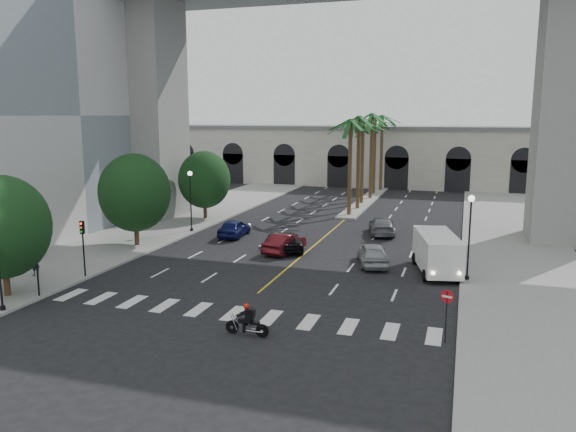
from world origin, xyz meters
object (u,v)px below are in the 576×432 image
(traffic_signal_near, at_px, (36,254))
(pedestrian_a, at_px, (35,262))
(motorcycle_rider, at_px, (248,321))
(traffic_signal_far, at_px, (83,239))
(car_c, at_px, (285,241))
(lamp_post_right, at_px, (470,230))
(pedestrian_b, at_px, (38,246))
(car_e, at_px, (234,228))
(car_a, at_px, (373,254))
(car_d, at_px, (382,226))
(car_b, at_px, (285,243))
(cargo_van, at_px, (437,252))
(lamp_post_left_far, at_px, (191,196))
(do_not_enter_sign, at_px, (447,305))

(traffic_signal_near, relative_size, pedestrian_a, 2.05)
(motorcycle_rider, bearing_deg, traffic_signal_far, 159.16)
(car_c, bearing_deg, lamp_post_right, 137.61)
(pedestrian_a, height_order, pedestrian_b, pedestrian_b)
(lamp_post_right, relative_size, pedestrian_b, 2.95)
(traffic_signal_far, distance_m, car_e, 14.77)
(car_c, bearing_deg, car_a, 137.71)
(car_a, distance_m, pedestrian_b, 23.20)
(traffic_signal_far, relative_size, car_d, 0.73)
(lamp_post_right, height_order, traffic_signal_near, lamp_post_right)
(car_b, distance_m, cargo_van, 11.25)
(lamp_post_right, distance_m, car_a, 6.91)
(car_b, distance_m, car_e, 6.96)
(lamp_post_left_far, bearing_deg, do_not_enter_sign, -39.56)
(car_b, distance_m, pedestrian_b, 17.34)
(pedestrian_b, bearing_deg, pedestrian_a, -46.01)
(lamp_post_right, height_order, car_c, lamp_post_right)
(lamp_post_left_far, distance_m, car_a, 17.87)
(car_a, relative_size, pedestrian_b, 2.50)
(do_not_enter_sign, bearing_deg, lamp_post_right, 102.98)
(cargo_van, distance_m, do_not_enter_sign, 11.57)
(car_a, bearing_deg, car_c, -34.63)
(lamp_post_right, height_order, car_a, lamp_post_right)
(motorcycle_rider, bearing_deg, cargo_van, 62.08)
(car_e, height_order, pedestrian_b, pedestrian_b)
(car_e, bearing_deg, lamp_post_right, 154.62)
(car_a, bearing_deg, do_not_enter_sign, 96.97)
(car_c, relative_size, car_d, 1.01)
(lamp_post_left_far, bearing_deg, car_c, -20.59)
(traffic_signal_near, relative_size, do_not_enter_sign, 1.49)
(lamp_post_left_far, distance_m, traffic_signal_near, 18.51)
(car_d, xyz_separation_m, pedestrian_b, (-21.58, -16.09, 0.33))
(traffic_signal_far, bearing_deg, car_d, 50.13)
(car_a, xyz_separation_m, car_c, (-7.01, 2.32, -0.07))
(motorcycle_rider, xyz_separation_m, car_c, (-3.54, 16.37, -0.00))
(car_a, xyz_separation_m, do_not_enter_sign, (5.23, -12.14, 1.01))
(pedestrian_b, height_order, do_not_enter_sign, do_not_enter_sign)
(lamp_post_right, relative_size, car_e, 1.23)
(car_d, bearing_deg, do_not_enter_sign, 92.67)
(traffic_signal_near, bearing_deg, pedestrian_a, 133.55)
(lamp_post_left_far, relative_size, car_c, 1.06)
(motorcycle_rider, bearing_deg, car_b, 103.88)
(car_a, height_order, pedestrian_b, pedestrian_b)
(pedestrian_a, bearing_deg, pedestrian_b, 127.91)
(lamp_post_right, relative_size, traffic_signal_far, 1.47)
(lamp_post_left_far, distance_m, motorcycle_rider, 24.10)
(car_a, xyz_separation_m, car_e, (-12.49, 5.53, -0.03))
(traffic_signal_far, bearing_deg, car_a, 27.29)
(car_c, relative_size, pedestrian_b, 2.78)
(lamp_post_right, xyz_separation_m, car_b, (-12.90, 3.61, -2.50))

